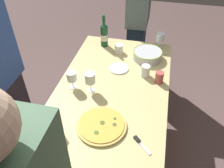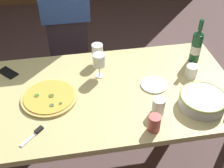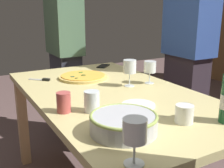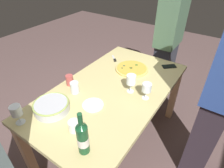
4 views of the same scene
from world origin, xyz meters
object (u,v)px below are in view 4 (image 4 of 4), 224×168
(wine_glass_by_bottle, at_px, (16,111))
(person_guest_left, at_px, (222,94))
(pizza, at_px, (132,69))
(wine_glass_near_pizza, at_px, (147,88))
(serving_bowl, at_px, (51,106))
(cup_amber, at_px, (70,80))
(cup_spare, at_px, (75,87))
(pizza_knife, at_px, (114,59))
(cup_ceramic, at_px, (74,126))
(wine_glass_far_left, at_px, (131,80))
(cell_phone, at_px, (169,66))
(side_plate, at_px, (93,105))
(person_host, at_px, (168,42))
(wine_bottle, at_px, (83,138))
(dining_table, at_px, (112,96))

(wine_glass_by_bottle, height_order, person_guest_left, person_guest_left)
(pizza, xyz_separation_m, wine_glass_near_pizza, (0.34, 0.33, 0.09))
(serving_bowl, distance_m, wine_glass_near_pizza, 0.78)
(cup_amber, distance_m, cup_spare, 0.14)
(pizza_knife, bearing_deg, cup_ceramic, 18.59)
(cup_ceramic, xyz_separation_m, pizza_knife, (-1.02, -0.34, -0.03))
(wine_glass_far_left, xyz_separation_m, cup_spare, (0.29, -0.40, -0.07))
(wine_glass_near_pizza, bearing_deg, pizza_knife, -125.08)
(cup_ceramic, distance_m, cell_phone, 1.25)
(wine_glass_near_pizza, relative_size, pizza_knife, 1.16)
(side_plate, height_order, person_host, person_host)
(cup_amber, bearing_deg, person_host, 159.62)
(cup_spare, distance_m, pizza_knife, 0.71)
(wine_bottle, xyz_separation_m, wine_glass_by_bottle, (0.08, -0.55, -0.01))
(wine_glass_near_pizza, bearing_deg, pizza, -136.28)
(wine_glass_far_left, relative_size, cell_phone, 1.18)
(person_guest_left, bearing_deg, wine_bottle, 39.02)
(person_host, bearing_deg, serving_bowl, -6.33)
(pizza_knife, height_order, person_host, person_host)
(wine_glass_near_pizza, relative_size, person_guest_left, 0.09)
(wine_bottle, relative_size, cell_phone, 2.25)
(cup_amber, bearing_deg, cell_phone, 142.16)
(serving_bowl, distance_m, cup_ceramic, 0.29)
(dining_table, xyz_separation_m, wine_bottle, (0.64, 0.22, 0.22))
(wine_glass_near_pizza, bearing_deg, cup_spare, -63.26)
(cup_ceramic, relative_size, cell_phone, 0.56)
(cup_spare, bearing_deg, side_plate, 79.05)
(wine_glass_near_pizza, bearing_deg, cup_amber, -71.98)
(cup_amber, bearing_deg, wine_glass_by_bottle, 3.91)
(serving_bowl, relative_size, cup_spare, 2.69)
(cup_spare, height_order, side_plate, cup_spare)
(cell_phone, bearing_deg, pizza_knife, -114.11)
(wine_glass_far_left, height_order, side_plate, wine_glass_far_left)
(wine_bottle, bearing_deg, cell_phone, 177.00)
(cup_ceramic, height_order, cup_spare, cup_spare)
(wine_bottle, xyz_separation_m, cup_spare, (-0.41, -0.46, -0.07))
(cup_spare, bearing_deg, pizza, 160.11)
(wine_glass_by_bottle, relative_size, wine_glass_far_left, 0.93)
(wine_bottle, height_order, pizza_knife, wine_bottle)
(cup_amber, height_order, person_host, person_host)
(wine_glass_by_bottle, height_order, cup_ceramic, wine_glass_by_bottle)
(serving_bowl, height_order, person_guest_left, person_guest_left)
(wine_glass_near_pizza, bearing_deg, cell_phone, -178.06)
(pizza, height_order, cup_ceramic, cup_ceramic)
(cell_phone, bearing_deg, cup_spare, -73.63)
(dining_table, relative_size, cup_ceramic, 19.69)
(serving_bowl, relative_size, person_host, 0.17)
(cup_amber, bearing_deg, wine_bottle, 51.32)
(pizza, height_order, cup_spare, cup_spare)
(pizza_knife, xyz_separation_m, person_guest_left, (0.23, 1.12, 0.15))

